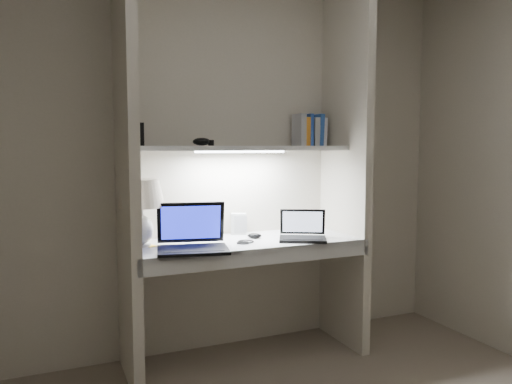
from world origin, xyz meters
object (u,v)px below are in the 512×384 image
table_lamp (141,201)px  speaker (239,224)px  laptop_netbook (303,233)px  book_row (309,131)px  laptop_main (192,239)px

table_lamp → speaker: bearing=13.3°
laptop_netbook → book_row: bearing=82.6°
laptop_main → book_row: book_row is taller
laptop_main → speaker: laptop_main is taller
table_lamp → laptop_netbook: 1.02m
laptop_netbook → speaker: (-0.31, 0.34, 0.03)m
laptop_main → book_row: size_ratio=2.10×
laptop_netbook → speaker: laptop_netbook is taller
laptop_netbook → book_row: size_ratio=1.71×
laptop_main → speaker: 0.56m
table_lamp → book_row: (1.19, 0.12, 0.43)m
laptop_main → speaker: bearing=52.2°
table_lamp → book_row: book_row is taller
laptop_main → speaker: (0.43, 0.36, 0.01)m
laptop_netbook → book_row: (0.20, 0.29, 0.66)m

